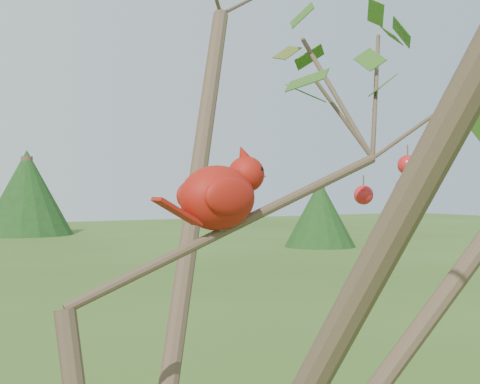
% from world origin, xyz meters
% --- Properties ---
extents(crabapple_tree, '(2.35, 2.05, 2.95)m').
position_xyz_m(crabapple_tree, '(0.03, -0.02, 2.12)').
color(crabapple_tree, '#413123').
rests_on(crabapple_tree, ground).
extents(cardinal, '(0.24, 0.13, 0.17)m').
position_xyz_m(cardinal, '(0.23, 0.08, 2.13)').
color(cardinal, '#AC180E').
rests_on(cardinal, ground).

